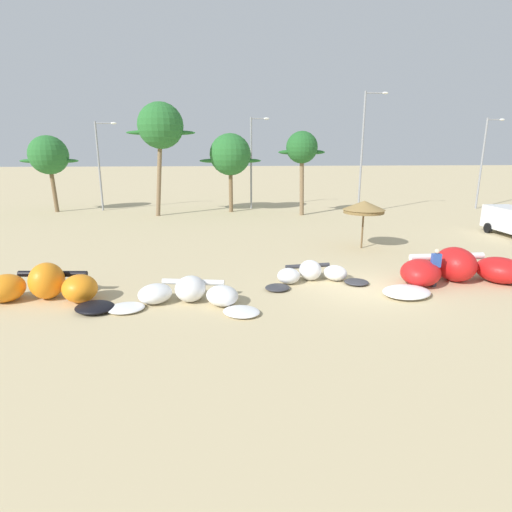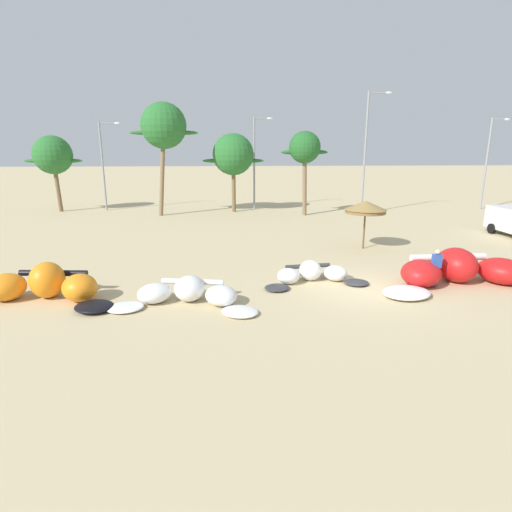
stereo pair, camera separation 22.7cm
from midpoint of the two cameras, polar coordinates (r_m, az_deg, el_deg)
The scene contains 15 objects.
ground_plane at distance 17.44m, azimuth 15.40°, elevation -4.56°, with size 260.00×260.00×0.00m, color #C6B284.
kite_far_left at distance 17.44m, azimuth -27.16°, elevation -3.84°, with size 6.33×3.16×1.40m.
kite_left at distance 15.48m, azimuth -9.07°, elevation -5.22°, with size 5.70×3.10×0.96m.
kite_left_of_center at distance 17.91m, azimuth 8.16°, elevation -2.53°, with size 4.76×2.42×0.88m.
kite_center at distance 19.44m, azimuth 26.98°, elevation -1.94°, with size 8.28×3.79×1.47m.
beach_umbrella_near_van at distance 24.19m, azimuth 15.27°, elevation 6.58°, with size 2.40×2.40×2.76m.
person_near_kites at distance 18.51m, azimuth 24.06°, elevation -1.56°, with size 0.36×0.24×1.62m.
palm_leftmost at distance 41.95m, azimuth -26.28°, elevation 12.42°, with size 5.12×3.42×6.81m.
palm_left at distance 36.30m, azimuth -12.55°, elevation 17.17°, with size 5.65×3.77×9.37m.
palm_left_of_gap at distance 37.70m, azimuth -3.01°, elevation 13.86°, with size 5.51×3.68×6.98m.
palm_center_left at distance 35.85m, azimuth 6.97°, elevation 14.59°, with size 4.00×2.67×7.08m.
lamppost_west at distance 41.07m, azimuth -20.19°, elevation 12.31°, with size 1.99×0.24×8.00m.
lamppost_west_center at distance 39.86m, azimuth 0.14°, elevation 13.47°, with size 1.81×0.24×8.49m.
lamppost_east_center at distance 37.87m, azimuth 15.37°, elevation 14.37°, with size 2.08×0.24×10.33m.
lamppost_east at distance 45.21m, azimuth 29.74°, elevation 11.67°, with size 1.78×0.24×8.40m.
Camera 2 is at (-5.70, -15.48, 5.57)m, focal length 28.76 mm.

